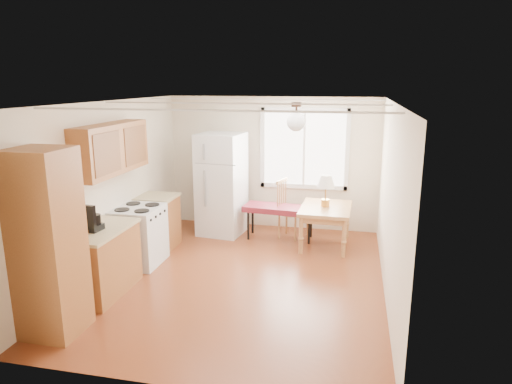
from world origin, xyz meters
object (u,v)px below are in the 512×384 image
(refrigerator, at_px, (222,184))
(bench, at_px, (280,210))
(chair, at_px, (286,205))
(dining_table, at_px, (326,213))

(refrigerator, bearing_deg, bench, 2.10)
(chair, bearing_deg, bench, -110.34)
(refrigerator, height_order, bench, refrigerator)
(dining_table, bearing_deg, bench, 167.47)
(refrigerator, distance_m, bench, 1.18)
(bench, distance_m, chair, 0.17)
(dining_table, distance_m, chair, 0.80)
(refrigerator, relative_size, bench, 1.39)
(refrigerator, bearing_deg, dining_table, -2.02)
(refrigerator, distance_m, chair, 1.24)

